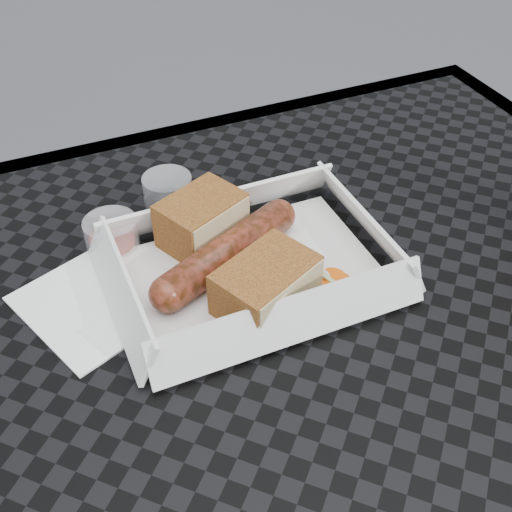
{
  "coord_description": "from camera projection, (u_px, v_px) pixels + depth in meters",
  "views": [
    {
      "loc": [
        -0.2,
        -0.27,
        1.14
      ],
      "look_at": [
        -0.03,
        0.11,
        0.78
      ],
      "focal_mm": 45.0,
      "sensor_mm": 36.0,
      "label": 1
    }
  ],
  "objects": [
    {
      "name": "patio_table",
      "position": [
        341.0,
        414.0,
        0.56
      ],
      "size": [
        0.8,
        0.8,
        0.74
      ],
      "color": "black",
      "rests_on": "ground"
    },
    {
      "name": "food_tray",
      "position": [
        252.0,
        272.0,
        0.58
      ],
      "size": [
        0.22,
        0.15,
        0.0
      ],
      "primitive_type": "cube",
      "color": "white",
      "rests_on": "patio_table"
    },
    {
      "name": "bratwurst",
      "position": [
        227.0,
        252.0,
        0.57
      ],
      "size": [
        0.16,
        0.09,
        0.03
      ],
      "rotation": [
        0.0,
        0.0,
        0.43
      ],
      "color": "maroon",
      "rests_on": "food_tray"
    },
    {
      "name": "bread_near",
      "position": [
        202.0,
        220.0,
        0.59
      ],
      "size": [
        0.09,
        0.08,
        0.05
      ],
      "primitive_type": "cube",
      "rotation": [
        0.0,
        0.0,
        0.43
      ],
      "color": "brown",
      "rests_on": "food_tray"
    },
    {
      "name": "bread_far",
      "position": [
        266.0,
        285.0,
        0.53
      ],
      "size": [
        0.1,
        0.08,
        0.04
      ],
      "primitive_type": "cube",
      "rotation": [
        0.0,
        0.0,
        0.43
      ],
      "color": "brown",
      "rests_on": "food_tray"
    },
    {
      "name": "veg_garnish",
      "position": [
        324.0,
        284.0,
        0.56
      ],
      "size": [
        0.03,
        0.03,
        0.0
      ],
      "color": "#ED5A0A",
      "rests_on": "food_tray"
    },
    {
      "name": "napkin",
      "position": [
        100.0,
        299.0,
        0.55
      ],
      "size": [
        0.16,
        0.16,
        0.0
      ],
      "primitive_type": "cube",
      "rotation": [
        0.0,
        0.0,
        0.37
      ],
      "color": "white",
      "rests_on": "patio_table"
    },
    {
      "name": "condiment_cup_sauce",
      "position": [
        112.0,
        234.0,
        0.6
      ],
      "size": [
        0.05,
        0.05,
        0.03
      ],
      "primitive_type": "cylinder",
      "color": "maroon",
      "rests_on": "patio_table"
    },
    {
      "name": "condiment_cup_empty",
      "position": [
        168.0,
        190.0,
        0.65
      ],
      "size": [
        0.05,
        0.05,
        0.03
      ],
      "primitive_type": "cylinder",
      "color": "silver",
      "rests_on": "patio_table"
    }
  ]
}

